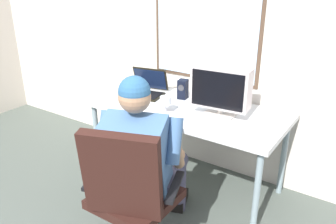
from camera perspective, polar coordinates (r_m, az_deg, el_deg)
The scene contains 8 objects.
wall_rear at distance 3.12m, azimuth 6.27°, elevation 13.71°, with size 5.69×0.08×2.61m.
desk at distance 2.89m, azimuth 2.96°, elevation -0.19°, with size 1.64×0.74×0.72m.
office_chair at distance 2.13m, azimuth -6.39°, elevation -12.75°, with size 0.64×0.58×0.99m.
person_seated at distance 2.30m, azimuth -3.94°, elevation -7.40°, with size 0.69×0.91×1.22m.
crt_monitor at distance 2.65m, azimuth 8.67°, elevation 3.88°, with size 0.46×0.21×0.39m.
laptop at distance 3.17m, azimuth -3.48°, elevation 4.06°, with size 0.38×0.36×0.22m.
wine_glass at distance 2.72m, azimuth -0.37°, elevation 1.77°, with size 0.09×0.09×0.13m.
desk_speaker at distance 3.03m, azimuth 2.44°, elevation 3.77°, with size 0.09×0.10×0.17m.
Camera 1 is at (1.43, -0.60, 1.77)m, focal length 37.17 mm.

